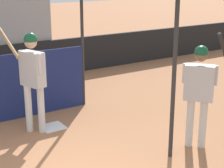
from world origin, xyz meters
TOP-DOWN VIEW (x-y plane):
  - batting_cage at (0.67, 2.63)m, footprint 3.17×3.09m
  - home_plate at (1.06, 2.36)m, footprint 0.44×0.44m
  - player_batter at (0.70, 2.36)m, footprint 0.64×0.83m
  - player_waiting at (2.84, 0.22)m, footprint 0.74×0.66m

SIDE VIEW (x-z plane):
  - home_plate at x=1.06m, z-range 0.00..0.02m
  - player_waiting at x=2.84m, z-range 0.07..2.14m
  - player_batter at x=0.70m, z-range 0.17..2.19m
  - batting_cage at x=0.67m, z-range -0.22..2.76m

